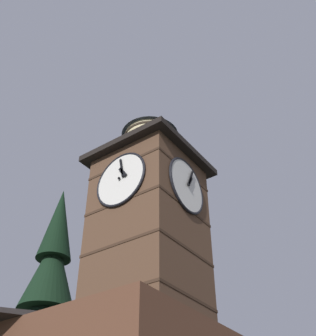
# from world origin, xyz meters

# --- Properties ---
(clock_tower) EXTENTS (4.06, 4.06, 9.45)m
(clock_tower) POSITION_xyz_m (0.41, -1.34, 10.73)
(clock_tower) COLOR brown
(clock_tower) RESTS_ON building_main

